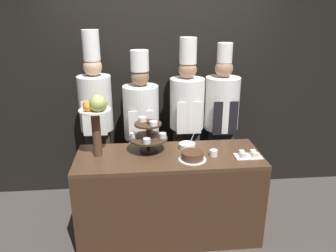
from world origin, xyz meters
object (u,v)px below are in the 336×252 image
tiered_stand (148,135)px  cake_round (192,156)px  serving_bowl_far (187,146)px  chef_right (221,118)px  cake_square_tray (248,155)px  chef_center_left (141,124)px  fruit_pedestal (96,114)px  chef_center_right (187,118)px  chef_left (97,117)px  cup_white (214,153)px

tiered_stand → cake_round: 0.47m
serving_bowl_far → chef_right: chef_right is taller
cake_square_tray → chef_center_left: size_ratio=0.14×
fruit_pedestal → chef_center_right: bearing=32.7°
serving_bowl_far → fruit_pedestal: bearing=-173.6°
chef_left → chef_right: size_ratio=1.08×
fruit_pedestal → chef_center_right: chef_center_right is taller
chef_left → cake_square_tray: bearing=-26.3°
cup_white → serving_bowl_far: serving_bowl_far is taller
cake_square_tray → chef_left: 1.61m
tiered_stand → chef_left: bearing=136.5°
cake_square_tray → chef_center_left: (-0.96, 0.71, 0.08)m
cup_white → chef_left: size_ratio=0.04×
cake_square_tray → chef_center_right: size_ratio=0.13×
cup_white → chef_center_left: size_ratio=0.04×
fruit_pedestal → cake_round: bearing=-10.5°
cup_white → tiered_stand: bearing=164.6°
tiered_stand → serving_bowl_far: size_ratio=2.33×
cup_white → chef_center_left: bearing=134.3°
fruit_pedestal → chef_right: 1.43m
chef_center_right → cup_white: bearing=-77.0°
fruit_pedestal → cake_square_tray: (1.36, -0.14, -0.39)m
tiered_stand → chef_center_right: 0.67m
fruit_pedestal → cake_square_tray: 1.42m
chef_right → chef_left: bearing=180.0°
fruit_pedestal → cake_round: 0.93m
fruit_pedestal → cake_square_tray: bearing=-5.7°
cake_round → chef_right: size_ratio=0.14×
fruit_pedestal → chef_center_left: size_ratio=0.34×
chef_left → cake_round: bearing=-38.5°
cup_white → chef_center_right: chef_center_right is taller
serving_bowl_far → chef_right: (0.45, 0.48, 0.11)m
cake_square_tray → chef_right: size_ratio=0.13×
cup_white → chef_center_left: 0.93m
cake_square_tray → serving_bowl_far: (-0.53, 0.23, 0.01)m
chef_left → chef_center_right: chef_left is taller
cake_square_tray → chef_center_left: chef_center_left is taller
cake_square_tray → cup_white: bearing=172.2°
fruit_pedestal → chef_left: (-0.08, 0.57, -0.21)m
tiered_stand → cake_round: size_ratio=1.45×
chef_left → chef_center_right: (0.97, 0.00, -0.04)m
fruit_pedestal → cake_square_tray: size_ratio=2.44×
serving_bowl_far → chef_left: size_ratio=0.08×
fruit_pedestal → cup_white: fruit_pedestal is taller
chef_center_left → cup_white: bearing=-45.7°
fruit_pedestal → serving_bowl_far: (0.83, 0.09, -0.38)m
chef_center_left → chef_center_right: bearing=0.0°
cake_round → serving_bowl_far: 0.25m
fruit_pedestal → chef_center_left: 0.76m
tiered_stand → chef_center_right: bearing=49.0°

